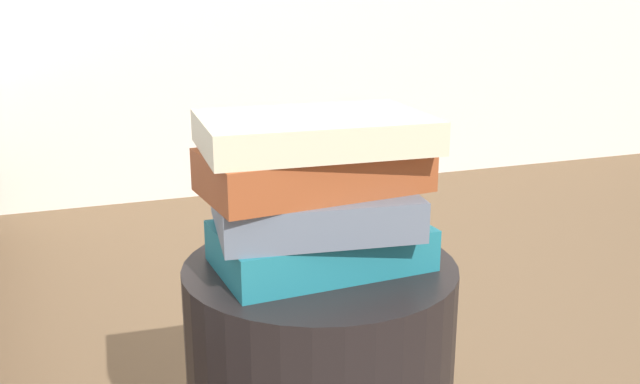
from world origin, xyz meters
name	(u,v)px	position (x,y,z in m)	size (l,w,h in m)	color
book_teal	(323,245)	(0.00, 0.00, 0.49)	(0.28, 0.17, 0.06)	#1E727F
book_slate	(313,208)	(-0.01, 0.00, 0.55)	(0.26, 0.20, 0.05)	slate
book_rust	(314,170)	(-0.01, -0.01, 0.60)	(0.29, 0.15, 0.06)	#994723
book_cream	(313,131)	(-0.01, 0.00, 0.65)	(0.30, 0.20, 0.04)	beige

